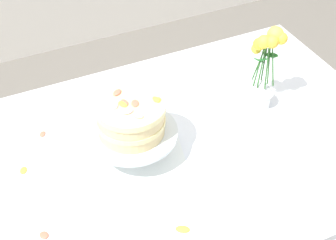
# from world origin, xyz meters

# --- Properties ---
(dining_table) EXTENTS (1.40, 1.00, 0.74)m
(dining_table) POSITION_xyz_m (0.00, -0.02, 0.65)
(dining_table) COLOR white
(dining_table) RESTS_ON ground
(linen_napkin) EXTENTS (0.39, 0.39, 0.00)m
(linen_napkin) POSITION_xyz_m (-0.19, 0.03, 0.74)
(linen_napkin) COLOR white
(linen_napkin) RESTS_ON dining_table
(cake_stand) EXTENTS (0.29, 0.29, 0.10)m
(cake_stand) POSITION_xyz_m (-0.19, 0.03, 0.82)
(cake_stand) COLOR silver
(cake_stand) RESTS_ON linen_napkin
(layer_cake) EXTENTS (0.22, 0.22, 0.12)m
(layer_cake) POSITION_xyz_m (-0.19, 0.03, 0.90)
(layer_cake) COLOR beige
(layer_cake) RESTS_ON cake_stand
(flower_vase) EXTENTS (0.10, 0.10, 0.32)m
(flower_vase) POSITION_xyz_m (0.31, 0.06, 0.89)
(flower_vase) COLOR silver
(flower_vase) RESTS_ON dining_table
(loose_petal_0) EXTENTS (0.03, 0.04, 0.01)m
(loose_petal_0) POSITION_xyz_m (-0.53, 0.11, 0.74)
(loose_petal_0) COLOR yellow
(loose_petal_0) RESTS_ON dining_table
(loose_petal_1) EXTENTS (0.05, 0.04, 0.01)m
(loose_petal_1) POSITION_xyz_m (-0.18, -0.31, 0.74)
(loose_petal_1) COLOR yellow
(loose_petal_1) RESTS_ON dining_table
(loose_petal_2) EXTENTS (0.03, 0.04, 0.00)m
(loose_petal_2) POSITION_xyz_m (-0.43, 0.24, 0.74)
(loose_petal_2) COLOR #E56B51
(loose_petal_2) RESTS_ON dining_table
(loose_petal_3) EXTENTS (0.03, 0.04, 0.01)m
(loose_petal_3) POSITION_xyz_m (-0.54, -0.16, 0.74)
(loose_petal_3) COLOR #E56B51
(loose_petal_3) RESTS_ON dining_table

